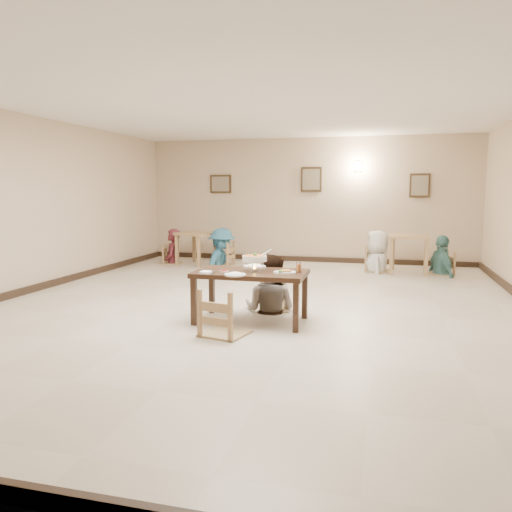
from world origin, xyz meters
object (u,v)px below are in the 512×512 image
(bg_table_right, at_px, (409,242))
(bg_chair_lr, at_px, (222,243))
(chair_near, at_px, (225,291))
(drink_glass, at_px, (299,267))
(bg_chair_ll, at_px, (172,246))
(curry_warmer, at_px, (255,259))
(bg_diner_b, at_px, (222,228))
(bg_chair_rl, at_px, (377,248))
(bg_chair_rr, at_px, (442,253))
(main_table, at_px, (251,277))
(bg_diner_c, at_px, (378,231))
(bg_diner_d, at_px, (443,235))
(chair_far, at_px, (274,279))
(main_diner, at_px, (270,254))
(bg_table_left, at_px, (196,238))
(bg_diner_a, at_px, (172,229))

(bg_table_right, height_order, bg_chair_lr, bg_chair_lr)
(chair_near, xyz_separation_m, drink_glass, (0.77, 0.73, 0.21))
(bg_table_right, bearing_deg, bg_chair_ll, 179.93)
(drink_glass, height_order, bg_chair_ll, bg_chair_ll)
(curry_warmer, distance_m, bg_diner_b, 5.09)
(bg_chair_rl, xyz_separation_m, bg_diner_b, (-3.50, -0.02, 0.36))
(chair_near, height_order, curry_warmer, chair_near)
(bg_chair_rr, bearing_deg, main_table, -49.35)
(drink_glass, bearing_deg, bg_diner_c, 78.79)
(bg_diner_b, bearing_deg, curry_warmer, -148.59)
(bg_chair_lr, height_order, bg_diner_d, bg_diner_d)
(bg_chair_rl, bearing_deg, bg_diner_d, -90.70)
(chair_far, relative_size, bg_chair_rr, 1.01)
(bg_chair_ll, height_order, bg_chair_lr, bg_chair_lr)
(main_diner, xyz_separation_m, curry_warmer, (-0.05, -0.67, 0.02))
(bg_table_left, xyz_separation_m, bg_diner_b, (0.62, 0.01, 0.25))
(bg_table_left, distance_m, bg_chair_lr, 0.63)
(chair_far, xyz_separation_m, curry_warmer, (-0.10, -0.73, 0.40))
(chair_near, xyz_separation_m, bg_diner_b, (-1.82, 5.34, 0.34))
(bg_diner_c, bearing_deg, bg_diner_a, -92.98)
(drink_glass, xyz_separation_m, bg_chair_lr, (-2.59, 4.61, -0.22))
(chair_far, xyz_separation_m, bg_table_left, (-2.73, 3.93, 0.17))
(bg_diner_b, bearing_deg, bg_chair_ll, 97.82)
(chair_near, xyz_separation_m, bg_chair_lr, (-1.82, 5.34, -0.01))
(main_table, distance_m, bg_diner_d, 5.45)
(main_table, relative_size, bg_chair_rl, 1.41)
(main_table, bearing_deg, bg_diner_c, 71.66)
(bg_diner_c, bearing_deg, main_table, -21.36)
(bg_table_left, height_order, bg_chair_ll, bg_chair_ll)
(curry_warmer, bearing_deg, main_table, -172.02)
(curry_warmer, bearing_deg, bg_chair_ll, 124.87)
(chair_far, height_order, bg_chair_rr, chair_far)
(chair_far, height_order, bg_chair_lr, bg_chair_lr)
(bg_table_right, relative_size, bg_diner_d, 0.52)
(drink_glass, xyz_separation_m, bg_table_right, (1.57, 4.61, -0.08))
(bg_chair_rr, bearing_deg, bg_table_right, -111.51)
(curry_warmer, xyz_separation_m, bg_diner_d, (2.80, 4.63, -0.03))
(main_table, height_order, bg_chair_rl, bg_chair_rl)
(main_diner, height_order, drink_glass, main_diner)
(chair_near, xyz_separation_m, curry_warmer, (0.19, 0.67, 0.31))
(bg_table_right, xyz_separation_m, bg_diner_d, (0.65, -0.04, 0.16))
(chair_far, xyz_separation_m, chair_near, (-0.29, -1.40, 0.09))
(chair_far, distance_m, bg_diner_b, 4.49)
(drink_glass, distance_m, bg_chair_lr, 5.29)
(chair_far, bearing_deg, bg_diner_d, 40.19)
(main_table, distance_m, bg_diner_b, 5.08)
(main_table, xyz_separation_m, bg_chair_rr, (2.85, 4.63, -0.15))
(bg_table_left, relative_size, bg_chair_rl, 0.93)
(main_diner, distance_m, bg_chair_rr, 4.83)
(chair_near, relative_size, main_diner, 0.66)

